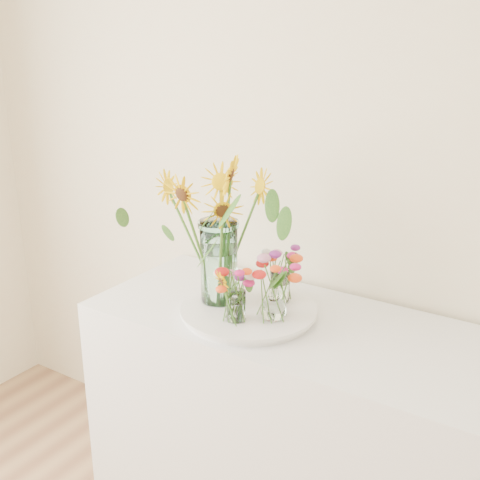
{
  "coord_description": "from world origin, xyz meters",
  "views": [
    {
      "loc": [
        0.63,
        0.32,
        1.8
      ],
      "look_at": [
        -0.39,
        1.9,
        1.15
      ],
      "focal_mm": 45.0,
      "sensor_mm": 36.0,
      "label": 1
    }
  ],
  "objects_px": {
    "tray": "(249,312)",
    "small_vase_c": "(280,287)",
    "mason_jar": "(219,262)",
    "counter": "(290,434)",
    "small_vase_b": "(274,302)",
    "small_vase_a": "(236,306)"
  },
  "relations": [
    {
      "from": "tray",
      "to": "small_vase_a",
      "type": "relative_size",
      "value": 4.1
    },
    {
      "from": "mason_jar",
      "to": "small_vase_c",
      "type": "xyz_separation_m",
      "value": [
        0.18,
        0.11,
        -0.09
      ]
    },
    {
      "from": "tray",
      "to": "small_vase_c",
      "type": "xyz_separation_m",
      "value": [
        0.06,
        0.11,
        0.07
      ]
    },
    {
      "from": "tray",
      "to": "mason_jar",
      "type": "bearing_deg",
      "value": -177.97
    },
    {
      "from": "tray",
      "to": "small_vase_b",
      "type": "distance_m",
      "value": 0.13
    },
    {
      "from": "small_vase_a",
      "to": "small_vase_b",
      "type": "distance_m",
      "value": 0.12
    },
    {
      "from": "mason_jar",
      "to": "small_vase_a",
      "type": "bearing_deg",
      "value": -36.18
    },
    {
      "from": "small_vase_b",
      "to": "tray",
      "type": "bearing_deg",
      "value": 167.81
    },
    {
      "from": "small_vase_b",
      "to": "small_vase_a",
      "type": "bearing_deg",
      "value": -140.26
    },
    {
      "from": "counter",
      "to": "tray",
      "type": "xyz_separation_m",
      "value": [
        -0.14,
        -0.05,
        0.46
      ]
    },
    {
      "from": "counter",
      "to": "small_vase_c",
      "type": "distance_m",
      "value": 0.54
    },
    {
      "from": "counter",
      "to": "tray",
      "type": "relative_size",
      "value": 3.21
    },
    {
      "from": "mason_jar",
      "to": "small_vase_c",
      "type": "bearing_deg",
      "value": 31.62
    },
    {
      "from": "tray",
      "to": "mason_jar",
      "type": "relative_size",
      "value": 1.49
    },
    {
      "from": "counter",
      "to": "small_vase_b",
      "type": "xyz_separation_m",
      "value": [
        -0.03,
        -0.08,
        0.54
      ]
    },
    {
      "from": "counter",
      "to": "small_vase_c",
      "type": "xyz_separation_m",
      "value": [
        -0.08,
        0.05,
        0.53
      ]
    },
    {
      "from": "small_vase_c",
      "to": "small_vase_b",
      "type": "bearing_deg",
      "value": -69.74
    },
    {
      "from": "tray",
      "to": "small_vase_c",
      "type": "distance_m",
      "value": 0.14
    },
    {
      "from": "mason_jar",
      "to": "small_vase_a",
      "type": "distance_m",
      "value": 0.19
    },
    {
      "from": "small_vase_c",
      "to": "tray",
      "type": "bearing_deg",
      "value": -120.25
    },
    {
      "from": "small_vase_b",
      "to": "small_vase_c",
      "type": "xyz_separation_m",
      "value": [
        -0.05,
        0.13,
        -0.0
      ]
    },
    {
      "from": "mason_jar",
      "to": "counter",
      "type": "bearing_deg",
      "value": 12.11
    }
  ]
}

